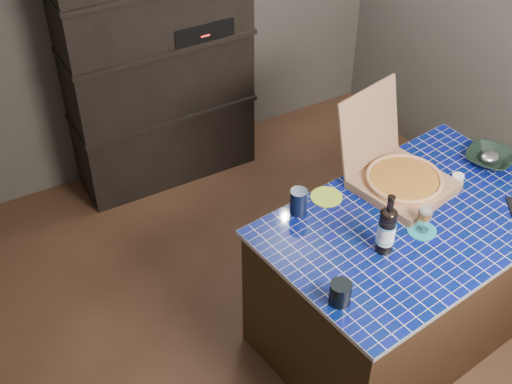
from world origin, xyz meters
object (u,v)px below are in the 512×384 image
kitchen_island (404,277)px  mead_bottle (387,230)px  pizza_box (400,176)px  bowl (490,158)px  wine_glass (425,214)px

kitchen_island → mead_bottle: mead_bottle is taller
pizza_box → mead_bottle: size_ratio=1.85×
bowl → pizza_box: bearing=172.0°
kitchen_island → wine_glass: bearing=-113.7°
pizza_box → bowl: bearing=-21.6°
mead_bottle → bowl: size_ratio=1.32×
wine_glass → bowl: wine_glass is taller
wine_glass → bowl: (0.67, 0.25, -0.08)m
kitchen_island → mead_bottle: bearing=-169.4°
mead_bottle → wine_glass: mead_bottle is taller
mead_bottle → bowl: (0.91, 0.26, -0.10)m
kitchen_island → pizza_box: bearing=61.9°
pizza_box → wine_glass: pizza_box is taller
pizza_box → mead_bottle: pizza_box is taller
kitchen_island → bowl: bowl is taller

